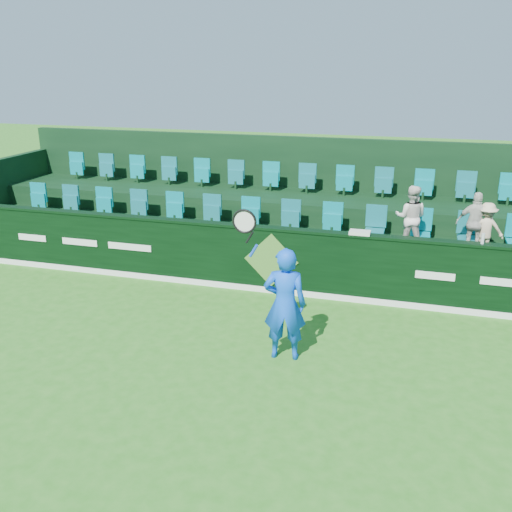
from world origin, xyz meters
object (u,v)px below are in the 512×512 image
(tennis_player, at_px, (284,303))
(drinks_bottle, at_px, (483,239))
(spectator_right, at_px, (486,229))
(spectator_left, at_px, (411,217))
(spectator_middle, at_px, (476,223))
(towel, at_px, (360,233))

(tennis_player, height_order, drinks_bottle, tennis_player)
(tennis_player, distance_m, spectator_right, 4.87)
(tennis_player, relative_size, spectator_left, 1.89)
(spectator_middle, bearing_deg, spectator_left, 6.16)
(spectator_middle, bearing_deg, drinks_bottle, 98.19)
(spectator_right, bearing_deg, towel, 27.39)
(spectator_middle, distance_m, drinks_bottle, 1.12)
(spectator_left, relative_size, spectator_middle, 1.05)
(spectator_right, bearing_deg, spectator_left, 1.58)
(spectator_right, distance_m, towel, 2.57)
(drinks_bottle, bearing_deg, spectator_right, 81.97)
(spectator_left, height_order, spectator_right, spectator_left)
(tennis_player, height_order, spectator_right, tennis_player)
(drinks_bottle, bearing_deg, towel, 180.00)
(spectator_left, relative_size, spectator_right, 1.24)
(spectator_left, bearing_deg, spectator_middle, -175.91)
(drinks_bottle, bearing_deg, spectator_middle, 92.04)
(towel, bearing_deg, drinks_bottle, 0.00)
(towel, bearing_deg, spectator_middle, 27.87)
(spectator_right, xyz_separation_m, towel, (-2.32, -1.12, 0.06))
(tennis_player, height_order, towel, tennis_player)
(spectator_right, xyz_separation_m, drinks_bottle, (-0.16, -1.12, 0.12))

